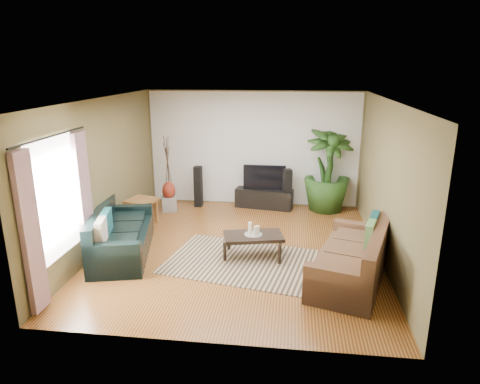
% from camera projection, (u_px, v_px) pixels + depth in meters
% --- Properties ---
extents(floor, '(5.50, 5.50, 0.00)m').
position_uv_depth(floor, '(239.00, 250.00, 7.83)').
color(floor, '#976127').
rests_on(floor, ground).
extents(ceiling, '(5.50, 5.50, 0.00)m').
position_uv_depth(ceiling, '(239.00, 100.00, 7.05)').
color(ceiling, white).
rests_on(ceiling, ground).
extents(wall_back, '(5.00, 0.00, 5.00)m').
position_uv_depth(wall_back, '(253.00, 149.00, 10.06)').
color(wall_back, brown).
rests_on(wall_back, ground).
extents(wall_front, '(5.00, 0.00, 5.00)m').
position_uv_depth(wall_front, '(208.00, 241.00, 4.82)').
color(wall_front, brown).
rests_on(wall_front, ground).
extents(wall_left, '(0.00, 5.50, 5.50)m').
position_uv_depth(wall_left, '(102.00, 174.00, 7.73)').
color(wall_left, brown).
rests_on(wall_left, ground).
extents(wall_right, '(0.00, 5.50, 5.50)m').
position_uv_depth(wall_right, '(387.00, 183.00, 7.15)').
color(wall_right, brown).
rests_on(wall_right, ground).
extents(backwall_panel, '(4.90, 0.00, 4.90)m').
position_uv_depth(backwall_panel, '(253.00, 149.00, 10.05)').
color(backwall_panel, white).
rests_on(backwall_panel, ground).
extents(window_pane, '(0.00, 1.80, 1.80)m').
position_uv_depth(window_pane, '(55.00, 198.00, 6.19)').
color(window_pane, white).
rests_on(window_pane, ground).
extents(curtain_near, '(0.08, 0.35, 2.20)m').
position_uv_depth(curtain_near, '(31.00, 234.00, 5.55)').
color(curtain_near, gray).
rests_on(curtain_near, ground).
extents(curtain_far, '(0.08, 0.35, 2.20)m').
position_uv_depth(curtain_far, '(85.00, 199.00, 6.97)').
color(curtain_far, gray).
rests_on(curtain_far, ground).
extents(curtain_rod, '(0.03, 1.90, 0.03)m').
position_uv_depth(curtain_rod, '(51.00, 136.00, 5.93)').
color(curtain_rod, black).
rests_on(curtain_rod, ground).
extents(sofa_left, '(1.31, 2.20, 0.85)m').
position_uv_depth(sofa_left, '(122.00, 231.00, 7.56)').
color(sofa_left, black).
rests_on(sofa_left, floor).
extents(sofa_right, '(1.52, 2.29, 0.85)m').
position_uv_depth(sofa_right, '(351.00, 254.00, 6.66)').
color(sofa_right, brown).
rests_on(sofa_right, floor).
extents(area_rug, '(2.74, 2.18, 0.01)m').
position_uv_depth(area_rug, '(240.00, 261.00, 7.36)').
color(area_rug, tan).
rests_on(area_rug, floor).
extents(coffee_table, '(1.12, 0.77, 0.42)m').
position_uv_depth(coffee_table, '(253.00, 246.00, 7.50)').
color(coffee_table, black).
rests_on(coffee_table, floor).
extents(candle_tray, '(0.31, 0.31, 0.01)m').
position_uv_depth(candle_tray, '(253.00, 234.00, 7.43)').
color(candle_tray, gray).
rests_on(candle_tray, coffee_table).
extents(candle_tall, '(0.06, 0.06, 0.20)m').
position_uv_depth(candle_tall, '(250.00, 228.00, 7.44)').
color(candle_tall, white).
rests_on(candle_tall, candle_tray).
extents(candle_mid, '(0.06, 0.06, 0.16)m').
position_uv_depth(candle_mid, '(255.00, 231.00, 7.37)').
color(candle_mid, beige).
rests_on(candle_mid, candle_tray).
extents(candle_short, '(0.06, 0.06, 0.13)m').
position_uv_depth(candle_short, '(258.00, 229.00, 7.46)').
color(candle_short, beige).
rests_on(candle_short, candle_tray).
extents(tv_stand, '(1.39, 0.60, 0.45)m').
position_uv_depth(tv_stand, '(264.00, 198.00, 10.11)').
color(tv_stand, black).
rests_on(tv_stand, floor).
extents(television, '(0.98, 0.05, 0.58)m').
position_uv_depth(television, '(264.00, 177.00, 9.96)').
color(television, black).
rests_on(television, tv_stand).
extents(speaker_left, '(0.18, 0.20, 0.97)m').
position_uv_depth(speaker_left, '(198.00, 187.00, 10.12)').
color(speaker_left, black).
rests_on(speaker_left, floor).
extents(speaker_right, '(0.23, 0.24, 0.98)m').
position_uv_depth(speaker_right, '(287.00, 190.00, 9.82)').
color(speaker_right, black).
rests_on(speaker_right, floor).
extents(potted_plant, '(1.34, 1.34, 1.90)m').
position_uv_depth(potted_plant, '(328.00, 170.00, 9.73)').
color(potted_plant, '#214416').
rests_on(potted_plant, floor).
extents(plant_pot, '(0.35, 0.35, 0.27)m').
position_uv_depth(plant_pot, '(326.00, 204.00, 9.96)').
color(plant_pot, black).
rests_on(plant_pot, floor).
extents(pedestal, '(0.41, 0.41, 0.33)m').
position_uv_depth(pedestal, '(169.00, 204.00, 9.92)').
color(pedestal, '#999996').
rests_on(pedestal, floor).
extents(vase, '(0.30, 0.30, 0.42)m').
position_uv_depth(vase, '(169.00, 191.00, 9.83)').
color(vase, maroon).
rests_on(vase, pedestal).
extents(side_table, '(0.68, 0.68, 0.58)m').
position_uv_depth(side_table, '(142.00, 212.00, 8.94)').
color(side_table, olive).
rests_on(side_table, floor).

